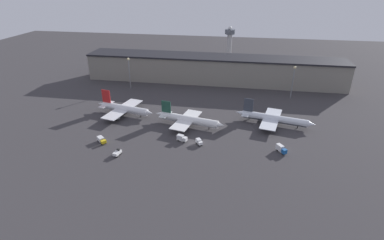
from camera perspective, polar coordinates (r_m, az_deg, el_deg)
name	(u,v)px	position (r m, az deg, el deg)	size (l,w,h in m)	color
ground	(192,143)	(155.78, 0.06, -4.47)	(600.00, 600.00, 0.00)	#383538
terminal_building	(213,69)	(244.11, 4.07, 9.65)	(203.02, 25.10, 21.09)	gray
airplane_0	(124,109)	(190.84, -12.76, 2.11)	(39.68, 34.04, 14.44)	silver
airplane_1	(189,120)	(172.00, -0.67, 0.05)	(42.82, 29.19, 13.17)	white
airplane_2	(274,119)	(180.07, 15.29, 0.26)	(45.37, 31.59, 13.74)	silver
service_vehicle_0	(101,140)	(162.94, -16.87, -3.60)	(6.52, 6.09, 2.74)	gold
service_vehicle_1	(281,149)	(153.82, 16.60, -5.25)	(5.29, 6.33, 3.61)	#195199
service_vehicle_2	(182,138)	(156.94, -1.98, -3.44)	(5.80, 3.82, 3.46)	white
service_vehicle_3	(199,142)	(154.28, 1.36, -4.14)	(4.30, 4.99, 2.74)	white
service_vehicle_4	(117,153)	(149.82, -14.05, -6.08)	(3.12, 5.01, 2.93)	white
lamp_post_0	(129,69)	(232.36, -11.90, 9.48)	(1.80, 1.80, 23.59)	slate
lamp_post_1	(293,78)	(219.96, 18.75, 7.63)	(1.80, 1.80, 22.94)	slate
control_tower	(229,44)	(285.30, 7.13, 14.24)	(9.00, 9.00, 37.27)	#99999E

